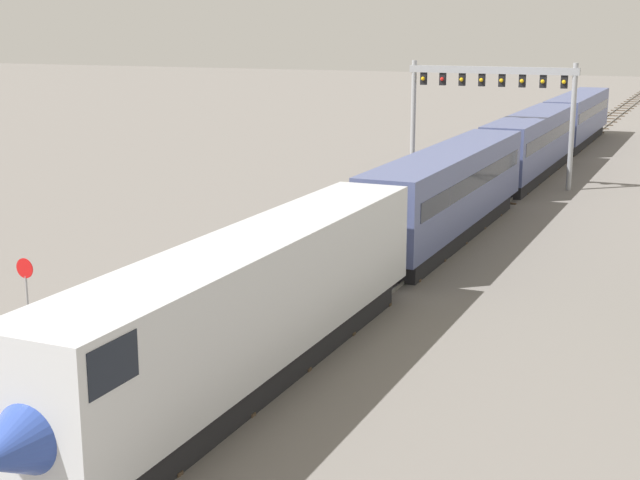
# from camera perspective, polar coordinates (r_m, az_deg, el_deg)

# --- Properties ---
(ground_plane) EXTENTS (400.00, 400.00, 0.00)m
(ground_plane) POSITION_cam_1_polar(r_m,az_deg,el_deg) (27.74, -12.24, -11.08)
(ground_plane) COLOR slate
(track_main) EXTENTS (2.60, 200.00, 0.16)m
(track_main) POSITION_cam_1_polar(r_m,az_deg,el_deg) (82.10, 14.39, 4.93)
(track_main) COLOR slate
(track_main) RESTS_ON ground
(track_near) EXTENTS (2.60, 160.00, 0.16)m
(track_near) POSITION_cam_1_polar(r_m,az_deg,el_deg) (64.08, 6.47, 3.04)
(track_near) COLOR slate
(track_near) RESTS_ON ground
(passenger_train) EXTENTS (3.04, 89.55, 4.80)m
(passenger_train) POSITION_cam_1_polar(r_m,az_deg,el_deg) (60.79, 11.05, 4.75)
(passenger_train) COLOR silver
(passenger_train) RESTS_ON ground
(signal_gantry) EXTENTS (12.10, 0.49, 8.77)m
(signal_gantry) POSITION_cam_1_polar(r_m,az_deg,el_deg) (67.08, 10.56, 8.88)
(signal_gantry) COLOR #999BA0
(signal_gantry) RESTS_ON ground
(stop_sign) EXTENTS (0.76, 0.08, 2.88)m
(stop_sign) POSITION_cam_1_polar(r_m,az_deg,el_deg) (35.84, -17.76, -2.64)
(stop_sign) COLOR gray
(stop_sign) RESTS_ON ground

